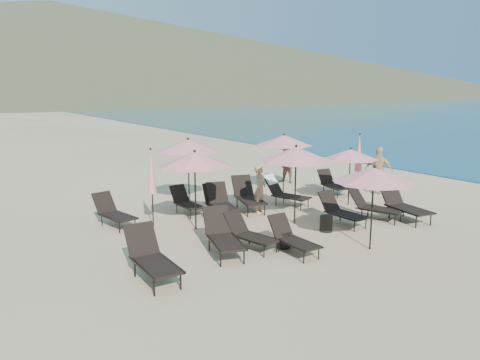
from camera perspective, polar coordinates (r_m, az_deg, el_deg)
ground at (r=13.78m, az=12.36°, el=-6.33°), size 800.00×800.00×0.00m
volcanic_headland at (r=322.75m, az=-19.93°, el=14.62°), size 690.00×690.00×55.00m
lounger_0 at (r=10.44m, az=-10.75°, el=-9.18°), size 0.77×1.87×1.06m
lounger_1 at (r=11.74m, az=-2.11°, el=-6.69°), size 1.18×1.94×1.04m
lounger_2 at (r=11.86m, az=6.39°, el=-6.96°), size 0.59×1.52×0.88m
lounger_3 at (r=14.52m, az=12.21°, el=-3.64°), size 0.67×1.63×0.93m
lounger_4 at (r=15.28m, az=15.93°, el=-3.00°), size 1.17×1.80×0.97m
lounger_5 at (r=15.55m, az=19.30°, el=-2.79°), size 1.01×1.94×1.06m
lounger_6 at (r=14.51m, az=-15.20°, el=-3.76°), size 0.92×1.72×0.94m
lounger_7 at (r=15.50m, az=-6.58°, el=-2.63°), size 0.60×1.50×0.86m
lounger_8 at (r=14.95m, az=-2.25°, el=-2.79°), size 1.13×1.88×1.02m
lounger_9 at (r=15.84m, az=0.94°, el=-1.88°), size 1.19×1.97×1.06m
lounger_10 at (r=16.54m, az=5.34°, el=-1.37°), size 1.09×1.77×1.04m
lounger_11 at (r=18.57m, az=11.19°, el=-0.41°), size 0.86×1.62×0.88m
lounger_12 at (r=15.08m, az=-2.67°, el=-2.76°), size 0.98×1.77×0.96m
lounger_13 at (r=12.12m, az=1.16°, el=-6.47°), size 0.88×1.62×0.88m
umbrella_open_0 at (r=13.40m, az=-5.55°, el=2.55°), size 2.19×2.19×2.36m
umbrella_open_1 at (r=14.00m, az=6.85°, el=3.16°), size 2.26×2.26×2.43m
umbrella_open_2 at (r=16.68m, az=13.32°, el=3.08°), size 1.91×1.91×2.05m
umbrella_open_3 at (r=16.29m, az=-6.36°, el=4.20°), size 2.22×2.22×2.39m
umbrella_open_4 at (r=18.18m, az=5.41°, el=4.84°), size 2.19×2.19×2.35m
umbrella_open_5 at (r=12.14m, az=16.02°, el=0.59°), size 2.05×2.05×2.20m
umbrella_closed_0 at (r=17.74m, az=14.30°, el=3.15°), size 0.29×0.29×2.45m
umbrella_closed_1 at (r=13.96m, az=-10.75°, el=0.94°), size 0.28×0.28×2.37m
side_table_0 at (r=12.29m, az=5.31°, el=-7.26°), size 0.38×0.38×0.42m
side_table_1 at (r=13.77m, az=10.46°, el=-5.26°), size 0.37×0.37×0.46m
beachgoer_a at (r=15.44m, az=2.44°, el=-1.08°), size 0.70×0.67×1.60m
beachgoer_b at (r=20.30m, az=5.82°, el=1.93°), size 0.89×0.98×1.65m
beachgoer_c at (r=18.91m, az=16.57°, el=1.12°), size 0.89×1.17×1.85m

